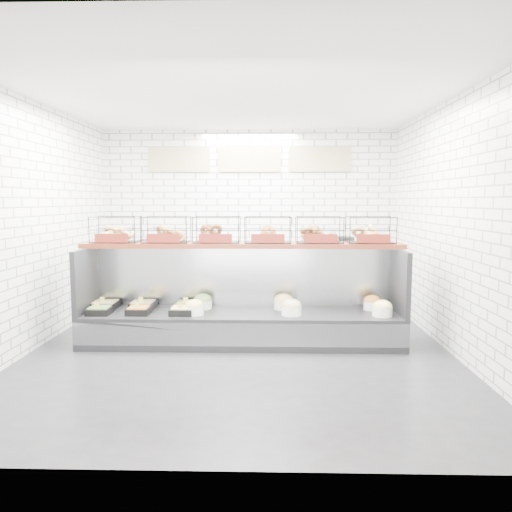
{
  "coord_description": "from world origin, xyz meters",
  "views": [
    {
      "loc": [
        0.34,
        -5.89,
        1.8
      ],
      "look_at": [
        0.18,
        0.45,
        1.09
      ],
      "focal_mm": 35.0,
      "sensor_mm": 36.0,
      "label": 1
    }
  ],
  "objects": [
    {
      "name": "ground",
      "position": [
        0.0,
        0.0,
        0.0
      ],
      "size": [
        5.5,
        5.5,
        0.0
      ],
      "primitive_type": "plane",
      "color": "black",
      "rests_on": "ground"
    },
    {
      "name": "bagel_shelf",
      "position": [
        0.0,
        0.52,
        1.38
      ],
      "size": [
        4.1,
        0.5,
        0.4
      ],
      "color": "#521D11",
      "rests_on": "display_case"
    },
    {
      "name": "display_case",
      "position": [
        -0.01,
        0.35,
        0.33
      ],
      "size": [
        4.0,
        0.9,
        1.2
      ],
      "color": "black",
      "rests_on": "ground"
    },
    {
      "name": "prep_counter",
      "position": [
        -0.01,
        2.43,
        0.47
      ],
      "size": [
        4.0,
        0.6,
        1.2
      ],
      "color": "#93969B",
      "rests_on": "ground"
    },
    {
      "name": "room_shell",
      "position": [
        0.0,
        0.6,
        2.06
      ],
      "size": [
        5.02,
        5.51,
        3.01
      ],
      "color": "white",
      "rests_on": "ground"
    }
  ]
}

